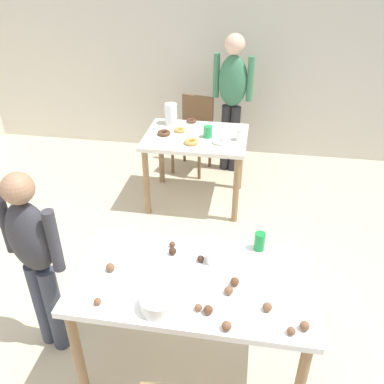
{
  "coord_description": "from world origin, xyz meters",
  "views": [
    {
      "loc": [
        0.4,
        -1.82,
        2.41
      ],
      "look_at": [
        0.0,
        0.59,
        0.9
      ],
      "focal_mm": 38.62,
      "sensor_mm": 36.0,
      "label": 1
    }
  ],
  "objects_px": {
    "soda_can": "(260,241)",
    "person_girl_near": "(35,254)",
    "chair_far_table": "(194,129)",
    "person_adult_far": "(232,93)",
    "mixing_bowl": "(158,303)",
    "pitcher_far": "(171,114)",
    "dining_table_far": "(196,146)",
    "dining_table_near": "(193,291)"
  },
  "relations": [
    {
      "from": "mixing_bowl",
      "to": "pitcher_far",
      "type": "height_order",
      "value": "pitcher_far"
    },
    {
      "from": "dining_table_near",
      "to": "person_girl_near",
      "type": "distance_m",
      "value": 0.98
    },
    {
      "from": "chair_far_table",
      "to": "person_adult_far",
      "type": "relative_size",
      "value": 0.55
    },
    {
      "from": "soda_can",
      "to": "pitcher_far",
      "type": "bearing_deg",
      "value": 116.74
    },
    {
      "from": "person_girl_near",
      "to": "chair_far_table",
      "type": "bearing_deg",
      "value": 78.79
    },
    {
      "from": "person_adult_far",
      "to": "person_girl_near",
      "type": "bearing_deg",
      "value": -109.34
    },
    {
      "from": "person_adult_far",
      "to": "soda_can",
      "type": "distance_m",
      "value": 2.45
    },
    {
      "from": "dining_table_near",
      "to": "soda_can",
      "type": "height_order",
      "value": "soda_can"
    },
    {
      "from": "dining_table_near",
      "to": "chair_far_table",
      "type": "distance_m",
      "value": 2.76
    },
    {
      "from": "dining_table_near",
      "to": "dining_table_far",
      "type": "xyz_separation_m",
      "value": [
        -0.3,
        1.98,
        -0.02
      ]
    },
    {
      "from": "dining_table_far",
      "to": "person_girl_near",
      "type": "distance_m",
      "value": 2.09
    },
    {
      "from": "soda_can",
      "to": "person_adult_far",
      "type": "bearing_deg",
      "value": 98.79
    },
    {
      "from": "dining_table_near",
      "to": "soda_can",
      "type": "distance_m",
      "value": 0.51
    },
    {
      "from": "dining_table_near",
      "to": "pitcher_far",
      "type": "relative_size",
      "value": 6.39
    },
    {
      "from": "person_girl_near",
      "to": "mixing_bowl",
      "type": "bearing_deg",
      "value": -17.44
    },
    {
      "from": "dining_table_near",
      "to": "pitcher_far",
      "type": "xyz_separation_m",
      "value": [
        -0.6,
        2.24,
        0.2
      ]
    },
    {
      "from": "dining_table_near",
      "to": "soda_can",
      "type": "bearing_deg",
      "value": 42.34
    },
    {
      "from": "chair_far_table",
      "to": "person_girl_near",
      "type": "height_order",
      "value": "person_girl_near"
    },
    {
      "from": "person_adult_far",
      "to": "soda_can",
      "type": "bearing_deg",
      "value": -81.21
    },
    {
      "from": "dining_table_far",
      "to": "mixing_bowl",
      "type": "xyz_separation_m",
      "value": [
        0.15,
        -2.23,
        0.16
      ]
    },
    {
      "from": "pitcher_far",
      "to": "dining_table_far",
      "type": "bearing_deg",
      "value": -39.91
    },
    {
      "from": "person_adult_far",
      "to": "mixing_bowl",
      "type": "height_order",
      "value": "person_adult_far"
    },
    {
      "from": "mixing_bowl",
      "to": "pitcher_far",
      "type": "relative_size",
      "value": 0.89
    },
    {
      "from": "dining_table_far",
      "to": "pitcher_far",
      "type": "distance_m",
      "value": 0.45
    },
    {
      "from": "dining_table_far",
      "to": "dining_table_near",
      "type": "bearing_deg",
      "value": -81.45
    },
    {
      "from": "dining_table_near",
      "to": "dining_table_far",
      "type": "height_order",
      "value": "same"
    },
    {
      "from": "person_girl_near",
      "to": "pitcher_far",
      "type": "xyz_separation_m",
      "value": [
        0.37,
        2.22,
        0.07
      ]
    },
    {
      "from": "dining_table_near",
      "to": "mixing_bowl",
      "type": "distance_m",
      "value": 0.32
    },
    {
      "from": "chair_far_table",
      "to": "pitcher_far",
      "type": "distance_m",
      "value": 0.62
    },
    {
      "from": "person_adult_far",
      "to": "pitcher_far",
      "type": "distance_m",
      "value": 0.78
    },
    {
      "from": "soda_can",
      "to": "person_girl_near",
      "type": "bearing_deg",
      "value": -166.64
    },
    {
      "from": "dining_table_far",
      "to": "chair_far_table",
      "type": "xyz_separation_m",
      "value": [
        -0.13,
        0.73,
        -0.14
      ]
    },
    {
      "from": "dining_table_far",
      "to": "chair_far_table",
      "type": "bearing_deg",
      "value": 100.43
    },
    {
      "from": "chair_far_table",
      "to": "soda_can",
      "type": "bearing_deg",
      "value": -71.6
    },
    {
      "from": "dining_table_far",
      "to": "mixing_bowl",
      "type": "height_order",
      "value": "mixing_bowl"
    },
    {
      "from": "dining_table_far",
      "to": "soda_can",
      "type": "relative_size",
      "value": 8.21
    },
    {
      "from": "soda_can",
      "to": "pitcher_far",
      "type": "relative_size",
      "value": 0.57
    },
    {
      "from": "mixing_bowl",
      "to": "soda_can",
      "type": "relative_size",
      "value": 1.57
    },
    {
      "from": "dining_table_near",
      "to": "soda_can",
      "type": "xyz_separation_m",
      "value": [
        0.36,
        0.33,
        0.16
      ]
    },
    {
      "from": "dining_table_far",
      "to": "soda_can",
      "type": "distance_m",
      "value": 1.79
    },
    {
      "from": "dining_table_near",
      "to": "mixing_bowl",
      "type": "xyz_separation_m",
      "value": [
        -0.14,
        -0.25,
        0.14
      ]
    },
    {
      "from": "person_girl_near",
      "to": "pitcher_far",
      "type": "distance_m",
      "value": 2.25
    }
  ]
}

